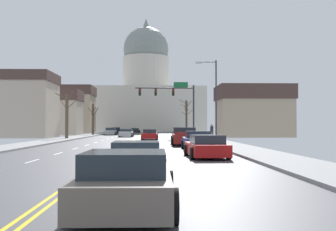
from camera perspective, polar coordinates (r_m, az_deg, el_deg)
ground at (r=38.52m, az=-5.48°, el=-3.93°), size 20.00×180.00×0.20m
signal_gantry at (r=53.37m, az=0.74°, el=2.60°), size 7.91×0.41×7.35m
street_lamp_right at (r=38.08m, az=6.50°, el=3.08°), size 2.01×0.24×7.73m
capitol_building at (r=111.22m, az=-3.16°, el=2.96°), size 31.26×21.24×31.46m
sedan_near_00 at (r=48.17m, az=-2.60°, el=-2.76°), size 2.04×4.54×1.25m
sedan_near_01 at (r=41.28m, az=2.26°, el=-2.94°), size 2.03×4.47×1.32m
pickup_truck_near_02 at (r=34.73m, az=2.38°, el=-3.09°), size 2.40×5.31×1.54m
sedan_near_03 at (r=28.25m, az=4.16°, el=-3.65°), size 2.06×4.68×1.32m
sedan_near_04 at (r=21.52m, az=5.47°, el=-4.47°), size 2.14×4.73×1.21m
sedan_near_05 at (r=14.53m, az=-4.55°, el=-6.07°), size 2.09×4.27×1.14m
sedan_near_06 at (r=8.29m, az=-5.93°, el=-9.43°), size 2.02×4.25×1.21m
sedan_oncoming_00 at (r=59.94m, az=-5.96°, el=-2.51°), size 2.08×4.70×1.17m
sedan_oncoming_01 at (r=71.00m, az=-8.18°, el=-2.29°), size 1.99×4.26×1.30m
sedan_oncoming_02 at (r=81.34m, az=-7.40°, el=-2.17°), size 2.16×4.72×1.32m
sedan_oncoming_03 at (r=89.19m, az=-4.71°, el=-2.16°), size 2.11×4.44×1.12m
flank_building_00 at (r=60.19m, az=-19.83°, el=1.44°), size 8.53×8.16×9.15m
flank_building_01 at (r=74.09m, az=-15.57°, el=0.45°), size 8.63×6.80×7.98m
flank_building_02 at (r=89.80m, az=-13.86°, el=0.84°), size 10.63×8.81×10.23m
flank_building_03 at (r=60.55m, az=12.06°, el=0.64°), size 10.72×7.61×7.58m
bare_tree_00 at (r=72.89m, az=2.59°, el=-0.12°), size 1.38×1.49×6.30m
bare_tree_01 at (r=50.52m, az=-14.22°, el=0.07°), size 2.78×1.65×5.81m
bare_tree_02 at (r=78.42m, az=2.70°, el=-0.14°), size 1.95×2.29×6.44m
bare_tree_03 at (r=69.09m, az=-10.63°, el=-0.36°), size 1.54×2.54×5.95m
pedestrian_00 at (r=42.21m, az=6.26°, el=-2.25°), size 0.35×0.34×1.71m
bicycle_parked at (r=35.90m, az=6.91°, el=-3.37°), size 0.12×1.77×0.85m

